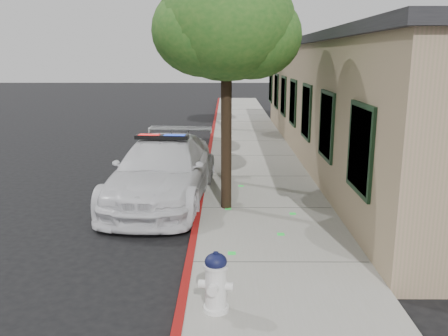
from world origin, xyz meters
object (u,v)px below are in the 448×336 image
at_px(fire_hydrant, 216,282).
at_px(street_tree_near, 227,28).
at_px(street_tree_mid, 227,25).
at_px(clapboard_building, 398,100).
at_px(police_car, 163,170).
at_px(street_tree_far, 227,50).

xyz_separation_m(fire_hydrant, street_tree_near, (0.15, 4.62, 3.62)).
bearing_deg(street_tree_mid, clapboard_building, 30.84).
bearing_deg(police_car, street_tree_far, 86.45).
bearing_deg(street_tree_near, street_tree_far, 89.91).
distance_m(fire_hydrant, street_tree_mid, 8.00).
bearing_deg(street_tree_mid, fire_hydrant, -91.25).
bearing_deg(clapboard_building, fire_hydrant, -120.06).
bearing_deg(street_tree_far, street_tree_mid, -90.07).
distance_m(police_car, street_tree_far, 11.88).
relative_size(clapboard_building, street_tree_far, 4.17).
bearing_deg(police_car, fire_hydrant, -70.81).
bearing_deg(street_tree_near, clapboard_building, 44.96).
distance_m(clapboard_building, police_car, 9.18).
bearing_deg(fire_hydrant, street_tree_far, 100.02).
bearing_deg(fire_hydrant, street_tree_mid, 99.33).
height_order(street_tree_near, street_tree_far, street_tree_near).
distance_m(police_car, fire_hydrant, 5.80).
bearing_deg(clapboard_building, police_car, -146.69).
height_order(street_tree_mid, street_tree_far, street_tree_mid).
bearing_deg(street_tree_far, police_car, -98.15).
xyz_separation_m(street_tree_mid, street_tree_far, (0.01, 9.93, -0.49)).
bearing_deg(street_tree_far, clapboard_building, -46.80).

